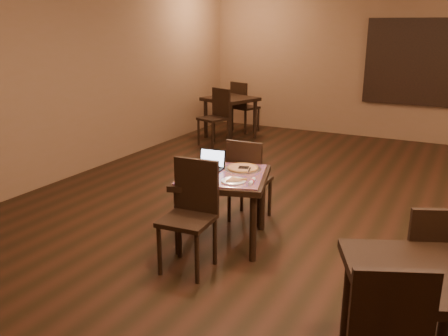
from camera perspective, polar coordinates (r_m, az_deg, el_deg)
The scene contains 19 objects.
ground at distance 5.61m, azimuth 11.73°, elevation -7.09°, with size 10.00×10.00×0.00m, color black.
wall_back at distance 10.09m, azimuth 20.48°, elevation 11.61°, with size 8.00×0.02×3.00m, color brown.
wall_left at distance 7.32m, azimuth -19.52°, elevation 10.08°, with size 0.02×10.00×3.00m, color brown.
mural at distance 9.99m, azimuth 23.36°, elevation 11.55°, with size 2.34×0.05×1.64m.
tiled_table at distance 4.95m, azimuth -0.20°, elevation -1.83°, with size 1.15×1.15×0.76m.
chair_main_near at distance 4.48m, azimuth -3.94°, elevation -4.88°, with size 0.49×0.49×1.05m.
chair_main_far at distance 5.50m, azimuth 2.81°, elevation -0.97°, with size 0.45×0.45×1.00m.
laptop at distance 5.07m, azimuth -1.69°, elevation 0.49°, with size 0.31×0.26×0.20m.
plate at distance 4.66m, azimuth 1.15°, elevation -1.58°, with size 0.24×0.24×0.01m, color white.
pizza_slice at distance 4.66m, azimuth 1.15°, elevation -1.40°, with size 0.18×0.18×0.02m, color beige, non-canonical shape.
pizza_pan at distance 5.07m, azimuth 2.27°, elevation -0.12°, with size 0.39×0.39×0.01m, color silver.
pizza_whole at distance 5.06m, azimuth 2.27°, elevation 0.03°, with size 0.33×0.33×0.02m.
spatula at distance 5.03m, azimuth 2.38°, elevation 0.04°, with size 0.11×0.26×0.01m, color silver.
napkin_roll at distance 4.62m, azimuth 3.37°, elevation -1.62°, with size 0.07×0.18×0.04m.
other_table_b at distance 9.69m, azimuth 0.77°, elevation 7.66°, with size 1.13×1.13×0.84m.
other_table_b_chair_near at distance 9.13m, azimuth -0.88°, elevation 6.56°, with size 0.59×0.59×1.08m.
other_table_b_chair_far at distance 10.28m, azimuth 2.23°, elevation 7.71°, with size 0.59×0.59×1.08m.
other_table_c at distance 3.26m, azimuth 22.27°, elevation -13.48°, with size 1.13×1.13×0.81m.
other_table_c_chair_far at distance 3.84m, azimuth 23.70°, elevation -10.26°, with size 0.59×0.59×1.04m.
Camera 1 is at (1.33, -4.97, 2.25)m, focal length 38.00 mm.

